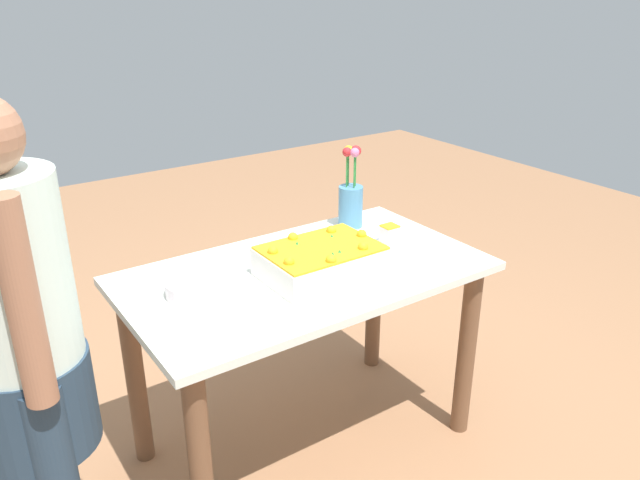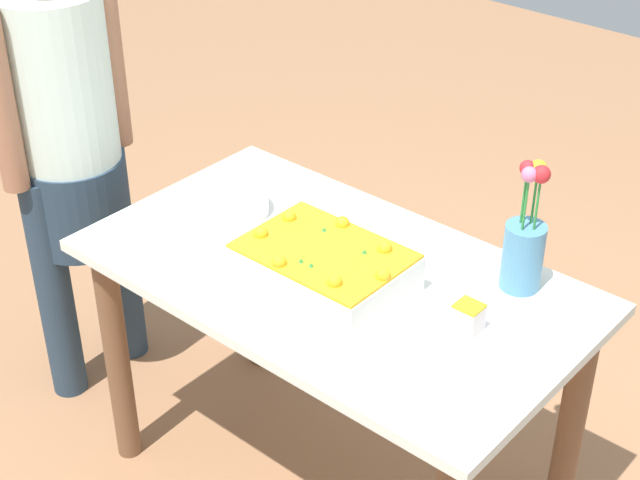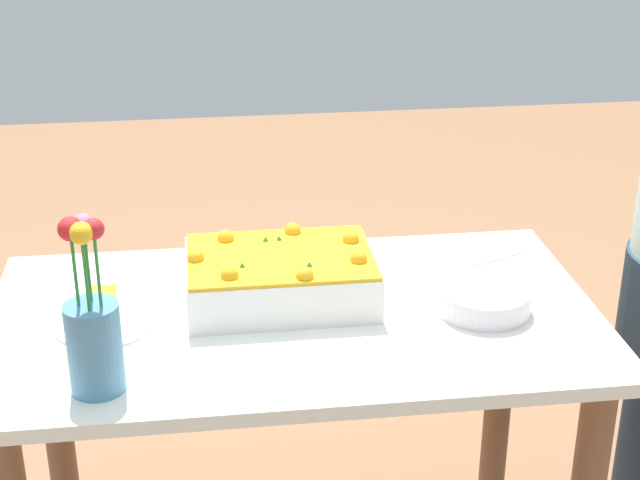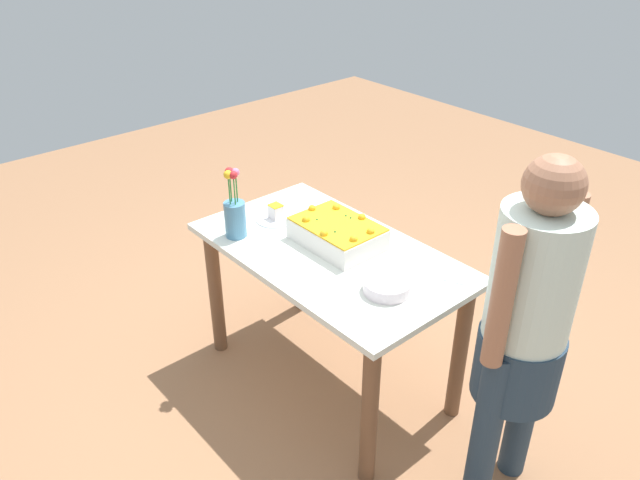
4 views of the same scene
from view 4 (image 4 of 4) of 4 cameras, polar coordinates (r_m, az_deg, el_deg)
ground_plane at (r=3.28m, az=0.81°, el=-12.43°), size 8.00×8.00×0.00m
dining_table at (r=2.89m, az=0.89°, el=-3.37°), size 1.28×0.72×0.76m
sheet_cake at (r=2.84m, az=1.59°, el=0.65°), size 0.40×0.28×0.13m
serving_plate_with_slice at (r=3.07m, az=-4.04°, el=2.26°), size 0.20×0.20×0.08m
cake_knife at (r=2.66m, az=11.11°, el=-3.48°), size 0.19×0.10×0.00m
flower_vase at (r=2.90m, az=-7.80°, el=2.42°), size 0.10×0.10×0.34m
fruit_bowl at (r=2.54m, az=6.16°, el=-4.21°), size 0.20×0.20×0.05m
person_standing at (r=2.35m, az=18.28°, el=-7.15°), size 0.31×0.45×1.49m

